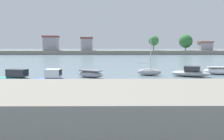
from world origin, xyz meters
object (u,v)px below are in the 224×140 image
Objects in this scene: moored_boat_2 at (90,74)px; moored_boat_1 at (50,79)px; mooring_buoy_2 at (219,70)px; moored_boat_0 at (12,79)px; moored_boat_4 at (191,73)px; moored_boat_5 at (221,71)px; mooring_buoy_3 at (80,81)px; moored_boat_3 at (149,72)px; mooring_buoy_0 at (58,73)px.

moored_boat_1 is at bearing -93.47° from moored_boat_2.
moored_boat_1 is 27.66m from mooring_buoy_2.
moored_boat_0 reaches higher than moored_boat_4.
moored_boat_5 is at bearing 25.11° from moored_boat_1.
moored_boat_4 is 15.31m from mooring_buoy_3.
moored_boat_3 is at bearing 37.19° from mooring_buoy_3.
moored_boat_0 reaches higher than mooring_buoy_2.
moored_boat_5 is (18.55, 3.07, 0.06)m from moored_boat_2.
moored_boat_0 is at bearing -116.71° from moored_boat_2.
mooring_buoy_2 is at bearing 51.21° from moored_boat_2.
moored_boat_3 reaches higher than mooring_buoy_3.
moored_boat_1 is 18.56m from moored_boat_4.
moored_boat_0 reaches higher than mooring_buoy_0.
moored_boat_0 is at bearing -155.30° from mooring_buoy_2.
moored_boat_1 is at bearing -139.30° from moored_boat_3.
mooring_buoy_2 is (20.25, 7.75, -0.28)m from moored_boat_2.
moored_boat_5 is 11.66× the size of mooring_buoy_0.
moored_boat_1 is (4.31, -0.47, 0.00)m from moored_boat_0.
moored_boat_0 is 1.14× the size of moored_boat_5.
moored_boat_4 is at bearing -4.47° from moored_boat_3.
mooring_buoy_2 is at bearing 80.76° from moored_boat_5.
mooring_buoy_3 is (-14.26, -5.56, -0.35)m from moored_boat_4.
moored_boat_5 is 13.25× the size of mooring_buoy_3.
moored_boat_4 is 18.45m from mooring_buoy_0.
mooring_buoy_0 is at bearing -168.85° from moored_boat_5.
mooring_buoy_2 is at bearing 32.59° from moored_boat_3.
mooring_buoy_2 is (12.21, 5.73, -0.32)m from moored_boat_3.
moored_boat_0 is 7.42m from mooring_buoy_3.
moored_boat_5 is at bearing -109.94° from mooring_buoy_2.
moored_boat_2 is 18.80m from moored_boat_5.
moored_boat_2 is at bearing -159.90° from moored_boat_5.
mooring_buoy_2 is (25.13, 4.87, -0.02)m from mooring_buoy_0.
mooring_buoy_3 is at bearing -135.38° from moored_boat_3.
moored_boat_2 is at bearing -30.59° from mooring_buoy_0.
moored_boat_1 is 12.45× the size of mooring_buoy_3.
moored_boat_4 is at bearing 21.32° from mooring_buoy_3.
moored_boat_3 is at bearing 36.81° from moored_boat_1.
mooring_buoy_3 is at bearing -69.40° from moored_boat_2.
moored_boat_1 reaches higher than moored_boat_0.
mooring_buoy_0 is (-18.34, 2.01, -0.32)m from moored_boat_4.
moored_boat_1 reaches higher than moored_boat_5.
moored_boat_3 reaches higher than moored_boat_2.
moored_boat_5 is at bearing 21.85° from mooring_buoy_3.
moored_boat_0 reaches higher than mooring_buoy_3.
moored_boat_3 reaches higher than moored_boat_1.
moored_boat_2 is 10.03× the size of mooring_buoy_2.
moored_boat_3 reaches higher than moored_boat_5.
moored_boat_1 is 12.06× the size of mooring_buoy_2.
moored_boat_1 is 24.10m from moored_boat_5.
mooring_buoy_3 is (-21.04, -12.44, -0.01)m from mooring_buoy_2.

